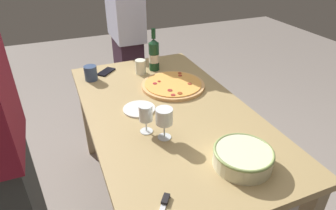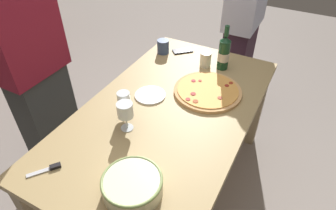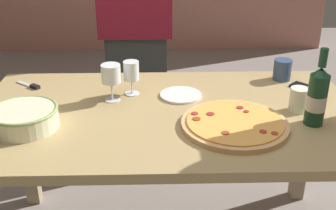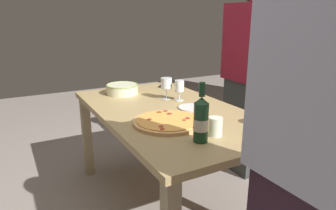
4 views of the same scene
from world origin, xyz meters
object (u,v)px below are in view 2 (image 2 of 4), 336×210
Objects in this scene: wine_glass_near_pizza at (125,111)px; cell_phone at (183,51)px; cup_ceramic at (163,47)px; serving_bowl at (132,185)px; pizza_knife at (49,169)px; person_guest_left at (243,23)px; side_plate at (150,95)px; pizza at (208,91)px; person_host at (32,68)px; dining_table at (168,121)px; wine_bottle at (224,53)px; cup_amber at (206,59)px; wine_glass_by_bottle at (124,100)px.

wine_glass_near_pizza is 0.90m from cell_phone.
serving_bowl is at bearing -157.49° from cup_ceramic.
pizza_knife is 1.84m from person_guest_left.
person_guest_left is at bearing -11.27° from pizza_knife.
wine_glass_near_pizza is 0.32m from side_plate.
pizza is 1.09m from person_host.
side_plate is (0.06, 0.15, 0.10)m from dining_table.
serving_bowl is 1.12m from wine_bottle.
cup_amber is (0.28, 0.13, 0.04)m from pizza.
dining_table is at bearing 179.15° from cup_amber.
pizza_knife is 0.75m from person_host.
wine_glass_by_bottle is (-0.41, 0.32, 0.09)m from pizza.
dining_table is 15.74× the size of cup_amber.
cup_amber is at bearing 103.74° from wine_bottle.
serving_bowl is at bearing -142.34° from wine_glass_near_pizza.
cup_ceramic is 0.06× the size of person_host.
person_host is (-0.01, 0.67, 0.01)m from wine_glass_by_bottle.
side_plate is 0.75m from person_host.
cup_amber is 1.21m from pizza_knife.
cup_amber is 0.26m from cell_phone.
cell_phone reaches higher than dining_table.
serving_bowl is 0.85× the size of wine_bottle.
wine_glass_by_bottle is at bearing 38.70° from wine_glass_near_pizza.
cup_ceramic is at bearing 20.18° from side_plate.
pizza is 2.52× the size of wine_glass_near_pizza.
dining_table is 9.73× the size of wine_glass_near_pizza.
wine_bottle reaches higher than pizza_knife.
person_host is (-0.16, 0.86, 0.21)m from dining_table.
person_guest_left is at bearing -8.00° from wine_glass_near_pizza.
serving_bowl is at bearing -155.64° from side_plate.
cell_phone is at bearing 63.67° from cup_amber.
person_host is at bearing 107.81° from side_plate.
person_guest_left is at bearing -6.49° from cup_amber.
cup_ceramic is at bearing 57.07° from pizza.
pizza_knife is at bearing 133.08° from cell_phone.
pizza_knife is (-0.64, 0.28, 0.10)m from dining_table.
cup_ceramic is 0.06× the size of person_guest_left.
wine_glass_near_pizza is 0.44m from pizza_knife.
pizza is 0.53m from wine_glass_by_bottle.
person_host is at bearing 97.69° from cell_phone.
serving_bowl is at bearing 151.65° from cell_phone.
serving_bowl is 0.67m from side_plate.
person_host is at bearing -31.30° from person_guest_left.
cup_amber is (0.54, -0.01, 0.14)m from dining_table.
wine_bottle is at bearing 3.43° from pizza.
cup_amber is 0.63m from person_guest_left.
side_plate is 1.29× the size of cell_phone.
dining_table is at bearing 167.85° from wine_bottle.
serving_bowl is at bearing -167.42° from dining_table.
wine_glass_near_pizza reaches higher than cup_ceramic.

